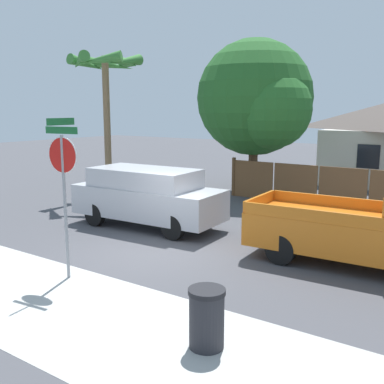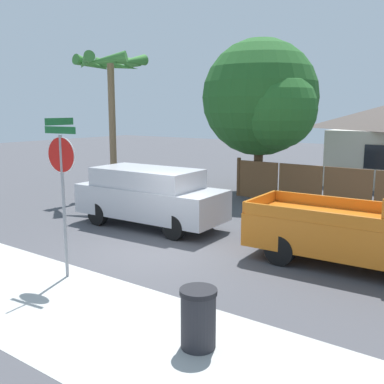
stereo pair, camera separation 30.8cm
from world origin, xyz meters
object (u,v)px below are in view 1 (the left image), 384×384
Objects in this scene: red_suv at (147,195)px; trash_bin at (207,318)px; orange_pickup at (371,231)px; stop_sign at (63,171)px; palm_tree at (105,75)px; oak_tree at (258,100)px.

red_suv reaches higher than trash_bin.
stop_sign reaches higher than orange_pickup.
palm_tree is at bearing 141.42° from trash_bin.
orange_pickup is 5.40m from trash_bin.
orange_pickup is at bearing 33.38° from stop_sign.
orange_pickup is (6.81, 0.01, -0.11)m from red_suv.
palm_tree is at bearing 122.74° from stop_sign.
oak_tree is at bearing 84.02° from red_suv.
stop_sign is at bearing -84.84° from oak_tree.
palm_tree is 6.12× the size of trash_bin.
stop_sign is at bearing 169.46° from trash_bin.
oak_tree reaches higher than stop_sign.
palm_tree is at bearing 145.49° from red_suv.
palm_tree reaches higher than trash_bin.
oak_tree is 1.13× the size of palm_tree.
orange_pickup is at bearing -47.16° from oak_tree.
orange_pickup is 7.15m from stop_sign.
red_suv is at bearing 136.92° from trash_bin.
trash_bin is (10.05, -8.02, -4.62)m from palm_tree.
oak_tree reaches higher than palm_tree.
trash_bin is (5.59, -5.23, -0.52)m from red_suv.
stop_sign reaches higher than red_suv.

